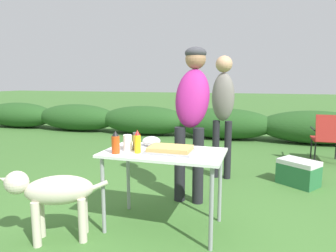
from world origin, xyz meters
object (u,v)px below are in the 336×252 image
Objects in this scene: camp_chair_green_behind_table at (328,136)px; cooler_box at (298,173)px; dog at (53,193)px; hot_sauce_bottle at (116,143)px; standing_person_in_dark_puffer at (192,105)px; standing_person_in_red_jacket at (223,104)px; paper_cup_stack at (128,143)px; mustard_bottle at (138,142)px; mixing_bowl at (151,141)px; food_tray at (170,150)px; folding_table at (164,159)px; spice_jar at (136,141)px; plate_stack at (129,146)px.

camp_chair_green_behind_table reaches higher than cooler_box.
hot_sauce_bottle is at bearing -83.81° from dog.
cooler_box is (-0.59, -1.30, -0.30)m from camp_chair_green_behind_table.
standing_person_in_dark_puffer is 0.88m from standing_person_in_red_jacket.
mustard_bottle is (0.12, -0.05, 0.02)m from paper_cup_stack.
mixing_bowl reaches higher than dog.
dog is (-0.91, -0.49, -0.34)m from food_tray.
standing_person_in_red_jacket is (0.34, 1.63, 0.40)m from folding_table.
mustard_bottle is at bearing 83.78° from cooler_box.
spice_jar is 0.09× the size of standing_person_in_dark_puffer.
plate_stack is 1.74m from standing_person_in_red_jacket.
folding_table is 3.53m from camp_chair_green_behind_table.
hot_sauce_bottle reaches higher than food_tray.
folding_table is 0.62× the size of standing_person_in_dark_puffer.
plate_stack is 2.41m from cooler_box.
plate_stack is at bearing -151.45° from mixing_bowl.
standing_person_in_red_jacket is (0.27, 1.65, 0.30)m from food_tray.
standing_person_in_red_jacket is (0.54, 1.76, 0.23)m from mustard_bottle.
standing_person_in_dark_puffer is (0.48, 0.70, 0.36)m from plate_stack.
plate_stack is at bearing -65.33° from dog.
cooler_box is (1.63, 1.65, -0.65)m from spice_jar.
food_tray is 2.12× the size of hot_sauce_bottle.
plate_stack is 1.10× the size of mustard_bottle.
mustard_bottle is at bearing -158.98° from food_tray.
standing_person_in_dark_puffer is 2.13× the size of camp_chair_green_behind_table.
hot_sauce_bottle reaches higher than camp_chair_green_behind_table.
dog is at bearing -151.85° from food_tray.
paper_cup_stack is at bearing -136.54° from spice_jar.
dog is (-0.45, -0.31, -0.41)m from hot_sauce_bottle.
spice_jar is (0.12, -0.11, 0.07)m from plate_stack.
standing_person_in_red_jacket is at bearing 80.78° from food_tray.
camp_chair_green_behind_table is (1.88, 2.96, -0.30)m from food_tray.
mixing_bowl is at bearing 63.88° from paper_cup_stack.
dog is at bearing -140.19° from paper_cup_stack.
food_tray is 3.52m from camp_chair_green_behind_table.
camp_chair_green_behind_table is at bearing 53.18° from spice_jar.
paper_cup_stack is at bearing -78.34° from dog.
dog is at bearing -128.92° from camp_chair_green_behind_table.
folding_table reaches higher than dog.
food_tray is 1.70m from standing_person_in_red_jacket.
mixing_bowl is at bearing 63.49° from hot_sauce_bottle.
plate_stack is 0.13× the size of standing_person_in_dark_puffer.
dog is at bearing -127.18° from plate_stack.
plate_stack is (-0.46, 0.11, -0.02)m from food_tray.
folding_table is 1.91× the size of cooler_box.
mustard_bottle is 1.26× the size of spice_jar.
mustard_bottle is 1.85m from standing_person_in_red_jacket.
mixing_bowl is 3.49m from camp_chair_green_behind_table.
hot_sauce_bottle reaches higher than dog.
food_tray is 0.52× the size of camp_chair_green_behind_table.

